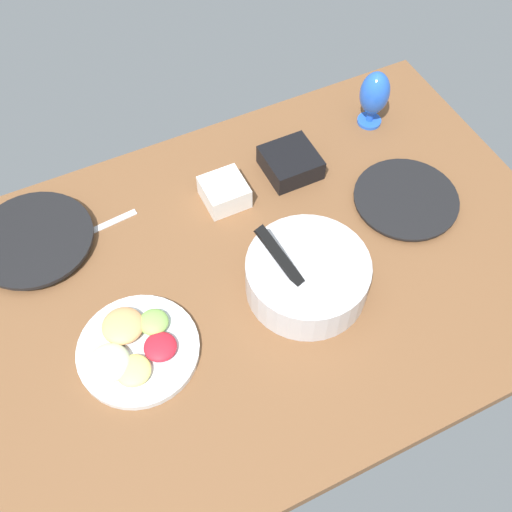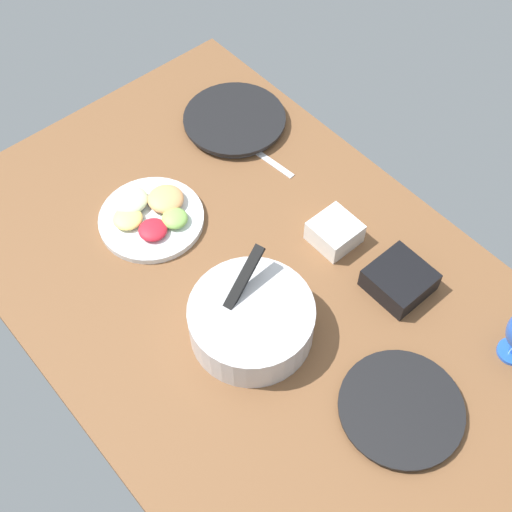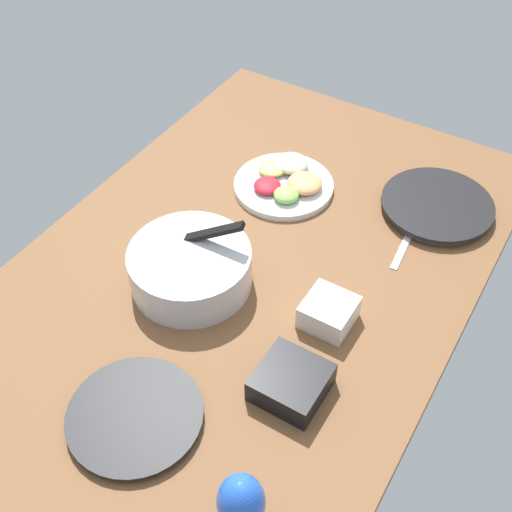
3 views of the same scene
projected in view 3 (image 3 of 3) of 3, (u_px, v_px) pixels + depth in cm
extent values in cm
cube|color=brown|center=(247.00, 274.00, 163.02)|extent=(160.00, 104.00, 4.00)
cylinder|color=#4C4C51|center=(135.00, 417.00, 132.07)|extent=(25.52, 25.52, 1.27)
cylinder|color=black|center=(135.00, 415.00, 131.34)|extent=(27.73, 27.73, 0.76)
cylinder|color=#4C4C51|center=(436.00, 208.00, 175.91)|extent=(27.60, 27.60, 1.77)
cylinder|color=black|center=(438.00, 204.00, 174.89)|extent=(30.00, 30.00, 1.06)
cylinder|color=silver|center=(190.00, 268.00, 154.86)|extent=(29.15, 29.15, 10.03)
cylinder|color=white|center=(190.00, 259.00, 152.70)|extent=(26.24, 26.24, 1.81)
cube|color=black|center=(201.00, 235.00, 153.22)|extent=(8.45, 20.94, 12.01)
cylinder|color=silver|center=(284.00, 186.00, 182.31)|extent=(27.72, 27.72, 1.80)
ellipsoid|color=beige|center=(291.00, 163.00, 185.10)|extent=(9.49, 9.49, 3.46)
ellipsoid|color=#F9E072|center=(272.00, 168.00, 184.29)|extent=(7.77, 7.77, 2.47)
ellipsoid|color=red|center=(267.00, 186.00, 178.98)|extent=(7.47, 7.47, 2.45)
ellipsoid|color=#8CC659|center=(286.00, 195.00, 176.02)|extent=(6.83, 6.83, 2.85)
ellipsoid|color=#F2A566|center=(305.00, 183.00, 179.06)|extent=(9.59, 9.59, 3.32)
ellipsoid|color=blue|center=(241.00, 502.00, 109.41)|extent=(8.37, 8.37, 13.42)
cube|color=black|center=(291.00, 382.00, 135.08)|extent=(14.00, 14.00, 6.00)
cube|color=tan|center=(292.00, 377.00, 133.71)|extent=(11.48, 11.48, 1.92)
cube|color=white|center=(329.00, 312.00, 147.85)|extent=(11.04, 11.04, 6.33)
cube|color=#F9E072|center=(329.00, 306.00, 146.40)|extent=(9.06, 9.06, 2.03)
cube|color=silver|center=(404.00, 245.00, 166.73)|extent=(18.09, 3.58, 0.60)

